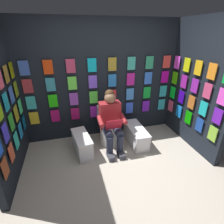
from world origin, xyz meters
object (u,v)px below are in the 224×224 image
at_px(toilet, 108,128).
at_px(comic_longbox_near, 82,144).
at_px(comic_longbox_far, 136,135).
at_px(person_reading, 111,121).

distance_m(toilet, comic_longbox_near, 0.65).
xyz_separation_m(toilet, comic_longbox_far, (-0.54, 0.20, -0.14)).
relative_size(comic_longbox_near, comic_longbox_far, 0.89).
distance_m(toilet, comic_longbox_far, 0.60).
bearing_deg(person_reading, comic_longbox_far, -177.55).
distance_m(person_reading, comic_longbox_near, 0.71).
bearing_deg(comic_longbox_far, comic_longbox_near, 2.75).
bearing_deg(toilet, person_reading, 89.97).
bearing_deg(comic_longbox_near, person_reading, 173.47).
height_order(comic_longbox_near, comic_longbox_far, comic_longbox_near).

